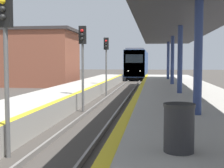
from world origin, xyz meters
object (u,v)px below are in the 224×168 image
Objects in this scene: signal_mid at (83,52)px; signal_near at (5,43)px; trash_bin at (179,128)px; train at (138,64)px; signal_far at (106,55)px.

signal_near is at bearing -92.01° from signal_mid.
signal_near is 4.74× the size of trash_bin.
train is at bearing 88.16° from signal_near.
signal_near is 7.77m from signal_mid.
signal_mid is (-1.09, -34.61, 0.84)m from train.
signal_mid is at bearing -91.80° from train.
trash_bin is (4.34, -1.84, -1.73)m from signal_near.
signal_mid is 1.00× the size of signal_far.
trash_bin is at bearing -22.92° from signal_near.
signal_far is at bearing 103.10° from trash_bin.
signal_far is (0.30, 15.54, 0.00)m from signal_near.
signal_far reaches higher than train.
signal_near is at bearing -91.11° from signal_far.
signal_near is 15.54m from signal_far.
signal_near is 1.00× the size of signal_mid.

